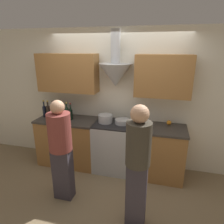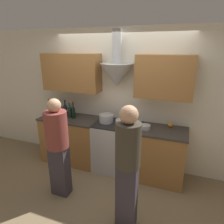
{
  "view_description": "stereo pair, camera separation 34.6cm",
  "coord_description": "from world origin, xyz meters",
  "views": [
    {
      "loc": [
        0.83,
        -2.98,
        2.27
      ],
      "look_at": [
        0.0,
        0.21,
        1.19
      ],
      "focal_mm": 32.0,
      "sensor_mm": 36.0,
      "label": 1
    },
    {
      "loc": [
        1.16,
        -2.87,
        2.27
      ],
      "look_at": [
        0.0,
        0.21,
        1.19
      ],
      "focal_mm": 32.0,
      "sensor_mm": 36.0,
      "label": 2
    }
  ],
  "objects": [
    {
      "name": "ground_plane",
      "position": [
        0.0,
        0.0,
        0.0
      ],
      "size": [
        12.0,
        12.0,
        0.0
      ],
      "primitive_type": "plane",
      "color": "#847051"
    },
    {
      "name": "wall_back",
      "position": [
        -0.03,
        0.58,
        1.46
      ],
      "size": [
        8.4,
        0.59,
        2.6
      ],
      "color": "silver",
      "rests_on": "ground_plane"
    },
    {
      "name": "counter_left",
      "position": [
        -0.92,
        0.31,
        0.47
      ],
      "size": [
        1.17,
        0.62,
        0.94
      ],
      "color": "#9E6B38",
      "rests_on": "ground_plane"
    },
    {
      "name": "counter_right",
      "position": [
        0.81,
        0.31,
        0.47
      ],
      "size": [
        0.95,
        0.62,
        0.94
      ],
      "color": "#9E6B38",
      "rests_on": "ground_plane"
    },
    {
      "name": "stove_range",
      "position": [
        0.0,
        0.31,
        0.47
      ],
      "size": [
        0.7,
        0.6,
        0.94
      ],
      "color": "#B7BABC",
      "rests_on": "ground_plane"
    },
    {
      "name": "wine_bottle_0",
      "position": [
        -1.41,
        0.33,
        1.07
      ],
      "size": [
        0.07,
        0.07,
        0.34
      ],
      "color": "black",
      "rests_on": "counter_left"
    },
    {
      "name": "wine_bottle_1",
      "position": [
        -1.32,
        0.31,
        1.08
      ],
      "size": [
        0.08,
        0.08,
        0.34
      ],
      "color": "black",
      "rests_on": "counter_left"
    },
    {
      "name": "wine_bottle_2",
      "position": [
        -1.21,
        0.31,
        1.07
      ],
      "size": [
        0.08,
        0.08,
        0.34
      ],
      "color": "black",
      "rests_on": "counter_left"
    },
    {
      "name": "wine_bottle_3",
      "position": [
        -1.13,
        0.3,
        1.08
      ],
      "size": [
        0.07,
        0.07,
        0.34
      ],
      "color": "black",
      "rests_on": "counter_left"
    },
    {
      "name": "wine_bottle_4",
      "position": [
        -1.02,
        0.31,
        1.08
      ],
      "size": [
        0.08,
        0.08,
        0.34
      ],
      "color": "black",
      "rests_on": "counter_left"
    },
    {
      "name": "wine_bottle_5",
      "position": [
        -0.92,
        0.32,
        1.07
      ],
      "size": [
        0.07,
        0.07,
        0.33
      ],
      "color": "black",
      "rests_on": "counter_left"
    },
    {
      "name": "wine_bottle_6",
      "position": [
        -0.84,
        0.3,
        1.06
      ],
      "size": [
        0.07,
        0.07,
        0.33
      ],
      "color": "black",
      "rests_on": "counter_left"
    },
    {
      "name": "stock_pot",
      "position": [
        -0.16,
        0.32,
        1.01
      ],
      "size": [
        0.26,
        0.26,
        0.15
      ],
      "color": "#B7BABC",
      "rests_on": "stove_range"
    },
    {
      "name": "mixing_bowl",
      "position": [
        0.16,
        0.34,
        0.98
      ],
      "size": [
        0.27,
        0.27,
        0.08
      ],
      "color": "#B7BABC",
      "rests_on": "stove_range"
    },
    {
      "name": "orange_fruit",
      "position": [
        0.98,
        0.49,
        0.98
      ],
      "size": [
        0.08,
        0.08,
        0.08
      ],
      "color": "orange",
      "rests_on": "counter_right"
    },
    {
      "name": "saucepan",
      "position": [
        0.59,
        0.25,
        0.97
      ],
      "size": [
        0.17,
        0.17,
        0.07
      ],
      "color": "#B7BABC",
      "rests_on": "counter_right"
    },
    {
      "name": "person_foreground_left",
      "position": [
        -0.55,
        -0.64,
        0.87
      ],
      "size": [
        0.33,
        0.33,
        1.58
      ],
      "color": "#38333D",
      "rests_on": "ground_plane"
    },
    {
      "name": "person_foreground_right",
      "position": [
        0.6,
        -0.85,
        0.93
      ],
      "size": [
        0.3,
        0.3,
        1.66
      ],
      "color": "#38333D",
      "rests_on": "ground_plane"
    }
  ]
}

